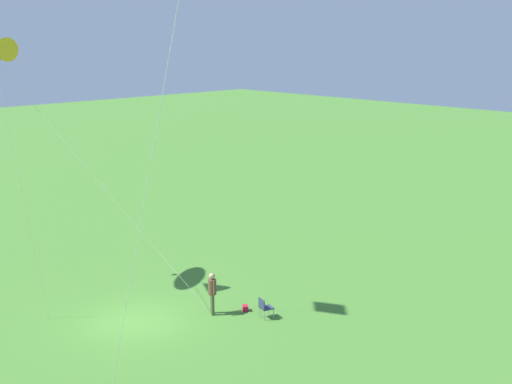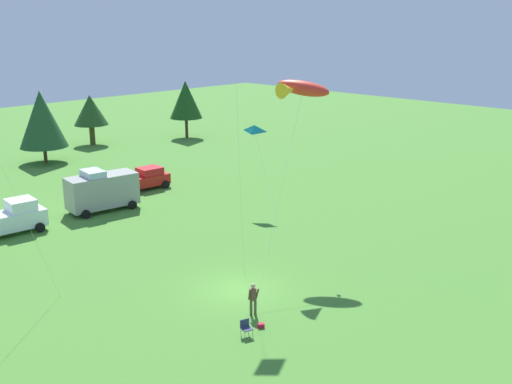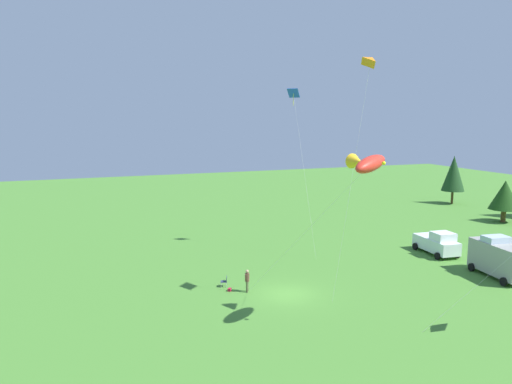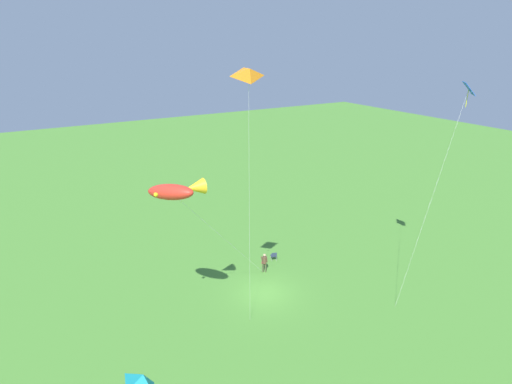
{
  "view_description": "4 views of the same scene",
  "coord_description": "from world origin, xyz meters",
  "px_view_note": "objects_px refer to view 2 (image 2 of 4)",
  "views": [
    {
      "loc": [
        -22.11,
        14.82,
        11.2
      ],
      "look_at": [
        -3.09,
        -3.6,
        5.16
      ],
      "focal_mm": 50.0,
      "sensor_mm": 36.0,
      "label": 1
    },
    {
      "loc": [
        -21.22,
        -22.06,
        14.55
      ],
      "look_at": [
        -1.1,
        -2.42,
        6.41
      ],
      "focal_mm": 42.0,
      "sensor_mm": 36.0,
      "label": 2
    },
    {
      "loc": [
        32.63,
        -15.05,
        13.26
      ],
      "look_at": [
        0.16,
        -2.59,
        7.94
      ],
      "focal_mm": 35.0,
      "sensor_mm": 36.0,
      "label": 3
    },
    {
      "loc": [
        13.91,
        22.46,
        18.25
      ],
      "look_at": [
        -1.44,
        -3.89,
        6.9
      ],
      "focal_mm": 28.0,
      "sensor_mm": 36.0,
      "label": 4
    }
  ],
  "objects_px": {
    "van_motorhome_grey": "(102,190)",
    "car_red_sedan": "(146,178)",
    "truck_white_pickup": "(10,218)",
    "person_kite_flyer": "(253,297)",
    "kite_delta_teal": "(254,128)",
    "folding_chair": "(246,327)",
    "kite_large_fish": "(299,89)",
    "backpack_on_grass": "(261,325)"
  },
  "relations": [
    {
      "from": "van_motorhome_grey",
      "to": "car_red_sedan",
      "type": "distance_m",
      "value": 6.66
    },
    {
      "from": "truck_white_pickup",
      "to": "van_motorhome_grey",
      "type": "height_order",
      "value": "van_motorhome_grey"
    },
    {
      "from": "person_kite_flyer",
      "to": "car_red_sedan",
      "type": "relative_size",
      "value": 0.4
    },
    {
      "from": "van_motorhome_grey",
      "to": "truck_white_pickup",
      "type": "bearing_deg",
      "value": 7.74
    },
    {
      "from": "kite_delta_teal",
      "to": "van_motorhome_grey",
      "type": "bearing_deg",
      "value": 139.29
    },
    {
      "from": "folding_chair",
      "to": "kite_large_fish",
      "type": "xyz_separation_m",
      "value": [
        10.42,
        5.77,
        9.95
      ]
    },
    {
      "from": "car_red_sedan",
      "to": "kite_large_fish",
      "type": "bearing_deg",
      "value": -90.28
    },
    {
      "from": "person_kite_flyer",
      "to": "van_motorhome_grey",
      "type": "distance_m",
      "value": 21.19
    },
    {
      "from": "car_red_sedan",
      "to": "kite_delta_teal",
      "type": "bearing_deg",
      "value": -69.47
    },
    {
      "from": "backpack_on_grass",
      "to": "car_red_sedan",
      "type": "relative_size",
      "value": 0.07
    },
    {
      "from": "folding_chair",
      "to": "backpack_on_grass",
      "type": "relative_size",
      "value": 2.56
    },
    {
      "from": "backpack_on_grass",
      "to": "car_red_sedan",
      "type": "xyz_separation_m",
      "value": [
        10.89,
        24.6,
        0.84
      ]
    },
    {
      "from": "car_red_sedan",
      "to": "folding_chair",
      "type": "bearing_deg",
      "value": -111.51
    },
    {
      "from": "car_red_sedan",
      "to": "backpack_on_grass",
      "type": "bearing_deg",
      "value": -109.47
    },
    {
      "from": "person_kite_flyer",
      "to": "kite_large_fish",
      "type": "relative_size",
      "value": 0.16
    },
    {
      "from": "folding_chair",
      "to": "car_red_sedan",
      "type": "height_order",
      "value": "car_red_sedan"
    },
    {
      "from": "person_kite_flyer",
      "to": "car_red_sedan",
      "type": "distance_m",
      "value": 25.54
    },
    {
      "from": "truck_white_pickup",
      "to": "kite_delta_teal",
      "type": "height_order",
      "value": "kite_delta_teal"
    },
    {
      "from": "folding_chair",
      "to": "van_motorhome_grey",
      "type": "relative_size",
      "value": 0.15
    },
    {
      "from": "truck_white_pickup",
      "to": "folding_chair",
      "type": "bearing_deg",
      "value": -80.66
    },
    {
      "from": "person_kite_flyer",
      "to": "kite_large_fish",
      "type": "height_order",
      "value": "kite_large_fish"
    },
    {
      "from": "backpack_on_grass",
      "to": "kite_delta_teal",
      "type": "distance_m",
      "value": 20.79
    },
    {
      "from": "truck_white_pickup",
      "to": "kite_large_fish",
      "type": "distance_m",
      "value": 22.18
    },
    {
      "from": "person_kite_flyer",
      "to": "truck_white_pickup",
      "type": "relative_size",
      "value": 0.34
    },
    {
      "from": "folding_chair",
      "to": "van_motorhome_grey",
      "type": "distance_m",
      "value": 22.8
    },
    {
      "from": "folding_chair",
      "to": "backpack_on_grass",
      "type": "distance_m",
      "value": 1.14
    },
    {
      "from": "folding_chair",
      "to": "car_red_sedan",
      "type": "bearing_deg",
      "value": 171.32
    },
    {
      "from": "truck_white_pickup",
      "to": "kite_delta_teal",
      "type": "relative_size",
      "value": 0.77
    },
    {
      "from": "backpack_on_grass",
      "to": "kite_delta_teal",
      "type": "height_order",
      "value": "kite_delta_teal"
    },
    {
      "from": "folding_chair",
      "to": "kite_delta_teal",
      "type": "relative_size",
      "value": 0.12
    },
    {
      "from": "van_motorhome_grey",
      "to": "backpack_on_grass",
      "type": "bearing_deg",
      "value": 85.1
    },
    {
      "from": "folding_chair",
      "to": "truck_white_pickup",
      "type": "xyz_separation_m",
      "value": [
        -1.52,
        21.96,
        0.61
      ]
    },
    {
      "from": "folding_chair",
      "to": "truck_white_pickup",
      "type": "relative_size",
      "value": 0.16
    },
    {
      "from": "kite_large_fish",
      "to": "person_kite_flyer",
      "type": "bearing_deg",
      "value": -152.38
    },
    {
      "from": "car_red_sedan",
      "to": "kite_large_fish",
      "type": "distance_m",
      "value": 21.17
    },
    {
      "from": "backpack_on_grass",
      "to": "van_motorhome_grey",
      "type": "bearing_deg",
      "value": 77.64
    },
    {
      "from": "backpack_on_grass",
      "to": "kite_delta_teal",
      "type": "xyz_separation_m",
      "value": [
        13.92,
        14.13,
        6.24
      ]
    },
    {
      "from": "person_kite_flyer",
      "to": "truck_white_pickup",
      "type": "distance_m",
      "value": 20.99
    },
    {
      "from": "van_motorhome_grey",
      "to": "kite_delta_teal",
      "type": "height_order",
      "value": "kite_delta_teal"
    },
    {
      "from": "person_kite_flyer",
      "to": "backpack_on_grass",
      "type": "distance_m",
      "value": 1.64
    },
    {
      "from": "kite_delta_teal",
      "to": "truck_white_pickup",
      "type": "bearing_deg",
      "value": 154.72
    },
    {
      "from": "truck_white_pickup",
      "to": "car_red_sedan",
      "type": "height_order",
      "value": "truck_white_pickup"
    }
  ]
}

